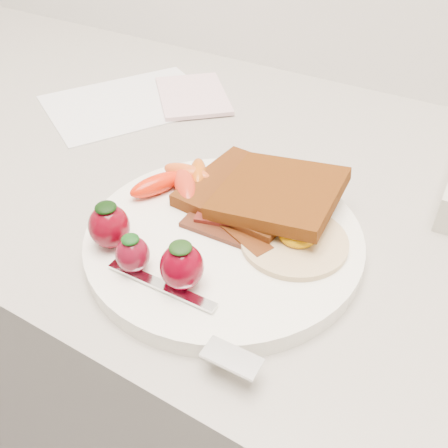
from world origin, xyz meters
The scene contains 11 objects.
counter centered at (0.00, 1.70, 0.45)m, with size 2.00×0.60×0.90m, color gray.
plate centered at (-0.02, 1.57, 0.91)m, with size 0.27×0.27×0.02m, color white.
toast_lower centered at (-0.03, 1.63, 0.93)m, with size 0.12×0.12×0.01m, color #4F1B09.
toast_upper centered at (0.01, 1.63, 0.94)m, with size 0.12×0.12×0.01m, color #4D1605.
fried_egg centered at (0.04, 1.59, 0.92)m, with size 0.11×0.11×0.02m.
bacon_strips centered at (-0.02, 1.57, 0.92)m, with size 0.10×0.06×0.01m.
baby_carrots centered at (-0.10, 1.61, 0.93)m, with size 0.08×0.10×0.02m.
strawberries centered at (-0.06, 1.49, 0.94)m, with size 0.13×0.05×0.05m.
fork centered at (0.01, 1.46, 0.92)m, with size 0.17×0.05×0.00m.
paper_sheet centered at (-0.31, 1.77, 0.90)m, with size 0.18×0.23×0.00m, color white.
notepad centered at (-0.24, 1.83, 0.91)m, with size 0.10×0.14×0.01m, color beige.
Camera 1 is at (0.17, 1.25, 1.23)m, focal length 40.00 mm.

